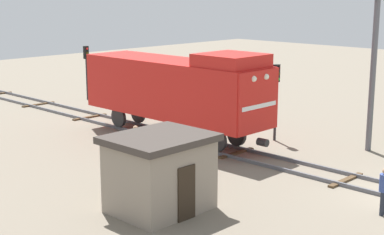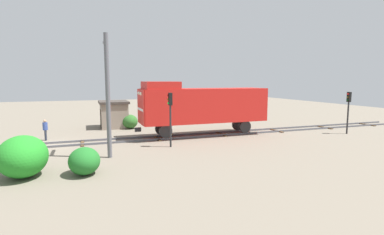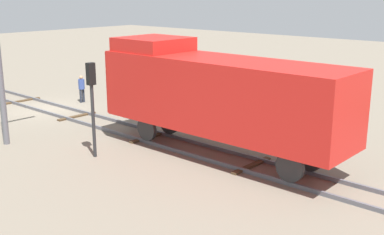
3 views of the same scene
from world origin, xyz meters
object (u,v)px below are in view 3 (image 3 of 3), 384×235
Objects in this scene: locomotive at (217,92)px; traffic_signal_mid at (92,92)px; worker_near_track at (82,87)px; worker_by_signal at (244,110)px; relay_hut at (207,81)px.

locomotive is 5.10m from traffic_signal_mid.
traffic_signal_mid is 10.79m from worker_near_track.
locomotive is at bearing 131.79° from traffic_signal_mid.
worker_by_signal is 6.17m from relay_hut.
locomotive reaches higher than relay_hut.
worker_near_track is at bearing -123.03° from traffic_signal_mid.
traffic_signal_mid is at bearing 75.71° from worker_near_track.
locomotive is 6.82× the size of worker_by_signal.
relay_hut reaches higher than worker_by_signal.
relay_hut is at bearing 149.64° from worker_near_track.
locomotive is at bearing 42.35° from relay_hut.
locomotive reaches higher than traffic_signal_mid.
worker_near_track is 1.00× the size of worker_by_signal.
locomotive is 6.82× the size of worker_near_track.
worker_near_track is at bearing -49.10° from relay_hut.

